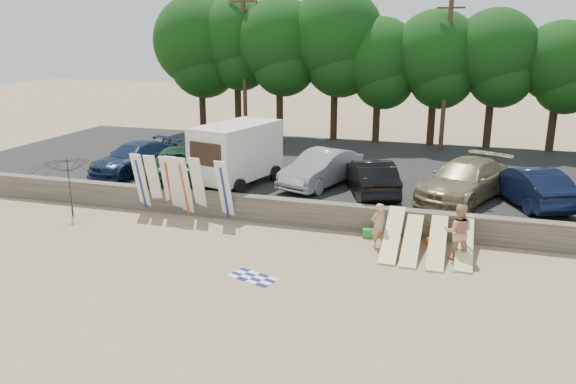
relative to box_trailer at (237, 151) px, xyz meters
name	(u,v)px	position (x,y,z in m)	size (l,w,h in m)	color
ground	(354,262)	(6.32, -5.50, -2.22)	(120.00, 120.00, 0.00)	tan
seawall	(369,219)	(6.32, -2.50, -1.72)	(44.00, 0.50, 1.00)	#6B6356
parking_lot	(393,176)	(6.32, 5.00, -1.87)	(44.00, 14.50, 0.70)	#282828
treeline	(394,49)	(5.17, 12.04, 4.08)	(32.89, 6.17, 9.21)	#382616
utility_poles	(447,66)	(8.32, 10.50, 3.21)	(25.80, 0.26, 9.00)	#473321
box_trailer	(237,151)	(0.00, 0.00, 0.00)	(3.22, 4.64, 2.71)	beige
car_0	(135,158)	(-5.52, 0.58, -0.80)	(2.01, 4.94, 1.43)	#132443
car_1	(182,163)	(-2.73, 0.04, -0.74)	(2.59, 5.62, 1.56)	#13341D
car_2	(321,168)	(3.61, 0.90, -0.74)	(1.64, 4.69, 1.55)	#97979C
car_3	(371,177)	(5.93, 0.12, -0.77)	(1.59, 4.55, 1.50)	black
car_4	(464,180)	(9.63, 0.53, -0.72)	(2.22, 5.46, 1.59)	#857A54
car_5	(529,185)	(12.06, 0.60, -0.76)	(1.60, 4.60, 1.52)	black
surfboard_upright_0	(141,183)	(-3.05, -2.94, -0.94)	(0.50, 0.06, 2.60)	white
surfboard_upright_1	(155,184)	(-2.46, -2.90, -0.95)	(0.50, 0.06, 2.60)	white
surfboard_upright_2	(170,185)	(-1.78, -2.89, -0.95)	(0.50, 0.06, 2.60)	white
surfboard_upright_3	(175,186)	(-1.52, -2.93, -0.94)	(0.50, 0.06, 2.60)	white
surfboard_upright_4	(184,187)	(-1.06, -2.99, -0.95)	(0.50, 0.06, 2.60)	white
surfboard_upright_5	(199,188)	(-0.48, -2.90, -0.94)	(0.50, 0.06, 2.60)	white
surfboard_upright_6	(225,191)	(0.69, -3.00, -0.95)	(0.50, 0.06, 2.60)	white
surfboard_low_0	(392,234)	(7.37, -4.12, -1.63)	(0.56, 3.00, 0.07)	#E2DF8E
surfboard_low_1	(412,240)	(8.03, -4.16, -1.75)	(0.56, 3.00, 0.07)	#E2DF8E
surfboard_low_2	(437,242)	(8.87, -4.20, -1.73)	(0.56, 3.00, 0.07)	#E2DF8E
surfboard_low_3	(465,242)	(9.74, -3.99, -1.71)	(0.56, 3.00, 0.07)	#E2DF8E
beachgoer_a	(378,225)	(6.85, -3.94, -1.42)	(0.58, 0.38, 1.58)	tan
beachgoer_b	(458,232)	(9.51, -4.31, -1.27)	(0.93, 0.72, 1.90)	tan
cooler	(368,233)	(6.38, -3.10, -2.06)	(0.38, 0.30, 0.32)	green
gear_bag	(430,241)	(8.59, -3.10, -2.11)	(0.30, 0.25, 0.22)	orange
beach_towel	(253,277)	(3.58, -7.64, -2.21)	(1.50, 1.50, 0.00)	white
beach_umbrella	(68,187)	(-5.57, -4.28, -0.98)	(2.69, 2.74, 2.47)	black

